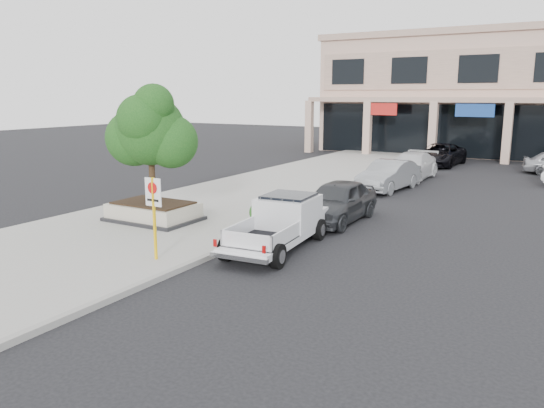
{
  "coord_description": "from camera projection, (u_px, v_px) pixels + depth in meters",
  "views": [
    {
      "loc": [
        7.41,
        -12.3,
        4.64
      ],
      "look_at": [
        -0.64,
        1.5,
        1.35
      ],
      "focal_mm": 35.0,
      "sensor_mm": 36.0,
      "label": 1
    }
  ],
  "objects": [
    {
      "name": "ground",
      "position": [
        265.0,
        262.0,
        15.0
      ],
      "size": [
        120.0,
        120.0,
        0.0
      ],
      "primitive_type": "plane",
      "color": "black",
      "rests_on": "ground"
    },
    {
      "name": "curb_car_d",
      "position": [
        440.0,
        155.0,
        35.4
      ],
      "size": [
        2.74,
        5.41,
        1.47
      ],
      "primitive_type": "imported",
      "rotation": [
        0.0,
        0.0,
        -0.06
      ],
      "color": "black",
      "rests_on": "ground"
    },
    {
      "name": "hedge",
      "position": [
        264.0,
        213.0,
        18.46
      ],
      "size": [
        1.1,
        0.99,
        0.93
      ],
      "primitive_type": "ellipsoid",
      "color": "#133E11",
      "rests_on": "sidewalk"
    },
    {
      "name": "curb_car_b",
      "position": [
        388.0,
        176.0,
        26.15
      ],
      "size": [
        2.09,
        4.64,
        1.48
      ],
      "primitive_type": "imported",
      "rotation": [
        0.0,
        0.0,
        -0.12
      ],
      "color": "gray",
      "rests_on": "ground"
    },
    {
      "name": "planter",
      "position": [
        154.0,
        211.0,
        19.32
      ],
      "size": [
        3.2,
        2.2,
        0.68
      ],
      "color": "black",
      "rests_on": "sidewalk"
    },
    {
      "name": "planter_tree",
      "position": [
        156.0,
        130.0,
        18.79
      ],
      "size": [
        2.9,
        2.55,
        4.0
      ],
      "color": "black",
      "rests_on": "planter"
    },
    {
      "name": "curb",
      "position": [
        310.0,
        213.0,
        20.82
      ],
      "size": [
        0.2,
        52.0,
        0.15
      ],
      "primitive_type": "cube",
      "color": "gray",
      "rests_on": "ground"
    },
    {
      "name": "sidewalk",
      "position": [
        227.0,
        203.0,
        22.77
      ],
      "size": [
        8.0,
        52.0,
        0.15
      ],
      "primitive_type": "cube",
      "color": "gray",
      "rests_on": "ground"
    },
    {
      "name": "curb_car_a",
      "position": [
        337.0,
        201.0,
        19.66
      ],
      "size": [
        1.84,
        4.53,
        1.54
      ],
      "primitive_type": "imported",
      "rotation": [
        0.0,
        0.0,
        -0.0
      ],
      "color": "#2E3034",
      "rests_on": "ground"
    },
    {
      "name": "pickup_truck",
      "position": [
        277.0,
        224.0,
        16.1
      ],
      "size": [
        2.27,
        5.12,
        1.57
      ],
      "primitive_type": null,
      "rotation": [
        0.0,
        0.0,
        0.09
      ],
      "color": "silver",
      "rests_on": "ground"
    },
    {
      "name": "curb_car_c",
      "position": [
        411.0,
        166.0,
        29.6
      ],
      "size": [
        2.17,
        5.13,
        1.48
      ],
      "primitive_type": "imported",
      "rotation": [
        0.0,
        0.0,
        -0.02
      ],
      "color": "silver",
      "rests_on": "ground"
    },
    {
      "name": "no_parking_sign",
      "position": [
        154.0,
        207.0,
        14.49
      ],
      "size": [
        0.55,
        0.09,
        2.3
      ],
      "color": "yellow",
      "rests_on": "sidewalk"
    }
  ]
}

